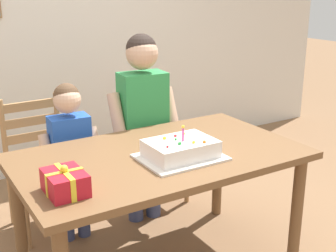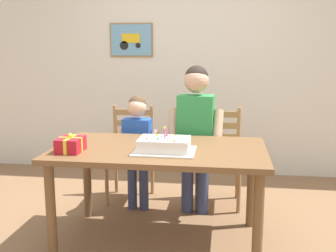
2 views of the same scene
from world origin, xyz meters
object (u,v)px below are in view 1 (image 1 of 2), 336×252
child_younger (71,148)px  chair_right (150,142)px  dining_table (160,168)px  gift_box_red_large (65,182)px  birthday_cake (181,150)px  child_older (143,111)px  chair_left (41,164)px

child_younger → chair_right: bearing=20.1°
dining_table → chair_right: 1.00m
dining_table → gift_box_red_large: (-0.62, -0.21, 0.14)m
birthday_cake → child_older: bearing=77.0°
chair_right → child_younger: (-0.74, -0.27, 0.18)m
child_older → child_younger: 0.56m
chair_left → birthday_cake: bearing=-64.2°
dining_table → child_older: (0.23, 0.61, 0.16)m
birthday_cake → chair_left: birthday_cake is taller
birthday_cake → gift_box_red_large: size_ratio=1.98×
dining_table → child_older: 0.67m
dining_table → birthday_cake: size_ratio=3.61×
dining_table → child_older: size_ratio=1.18×
dining_table → chair_left: bearing=116.1°
child_older → child_younger: child_older is taller
dining_table → chair_right: size_ratio=1.73×
child_younger → child_older: bearing=-0.1°
chair_left → child_older: child_older is taller
gift_box_red_large → chair_left: (0.18, 1.09, -0.34)m
child_older → gift_box_red_large: bearing=-135.8°
gift_box_red_large → child_older: child_older is taller
chair_right → child_older: child_older is taller
gift_box_red_large → chair_left: size_ratio=0.24×
gift_box_red_large → child_younger: 0.89m
birthday_cake → gift_box_red_large: bearing=-173.1°
dining_table → child_younger: child_younger is taller
birthday_cake → chair_left: bearing=115.8°
chair_right → child_older: (-0.21, -0.27, 0.35)m
dining_table → child_younger: 0.68m
dining_table → child_older: child_older is taller
chair_right → child_younger: bearing=-159.9°
chair_right → child_younger: child_younger is taller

